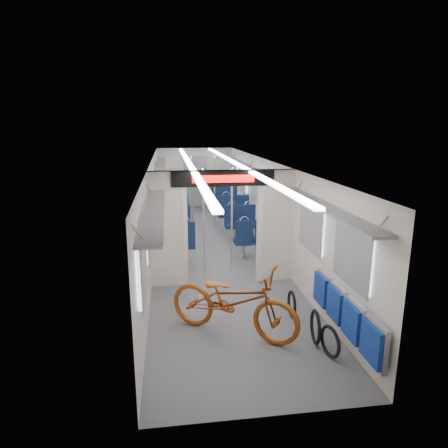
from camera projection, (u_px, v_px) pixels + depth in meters
name	position (u px, v px, depth m)	size (l,w,h in m)	color
carriage	(213.00, 196.00, 9.59)	(12.00, 12.02, 2.31)	#515456
bicycle	(233.00, 301.00, 6.05)	(0.74, 2.11, 1.11)	#9B4A16
flip_bench	(345.00, 313.00, 5.62)	(0.12, 2.15, 0.57)	gray
bike_hoop_a	(330.00, 343.00, 5.53)	(0.47, 0.47, 0.05)	black
bike_hoop_b	(315.00, 328.00, 5.89)	(0.52, 0.52, 0.05)	black
bike_hoop_c	(292.00, 305.00, 6.71)	(0.46, 0.46, 0.05)	black
seat_bay_near_left	(175.00, 230.00, 10.16)	(0.92, 2.13, 1.12)	#0D1B3A
seat_bay_near_right	(246.00, 228.00, 10.45)	(0.89, 1.97, 1.07)	#0D1B3A
seat_bay_far_left	(173.00, 204.00, 13.41)	(0.95, 2.24, 1.15)	#0D1B3A
seat_bay_far_right	(228.00, 204.00, 13.48)	(0.96, 2.30, 1.17)	#0D1B3A
stanchion_near_left	(204.00, 224.00, 8.32)	(0.05, 0.05, 2.30)	silver
stanchion_near_right	(232.00, 221.00, 8.58)	(0.04, 0.04, 2.30)	silver
stanchion_far_left	(192.00, 197.00, 11.38)	(0.04, 0.04, 2.30)	silver
stanchion_far_right	(214.00, 196.00, 11.55)	(0.05, 0.05, 2.30)	silver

